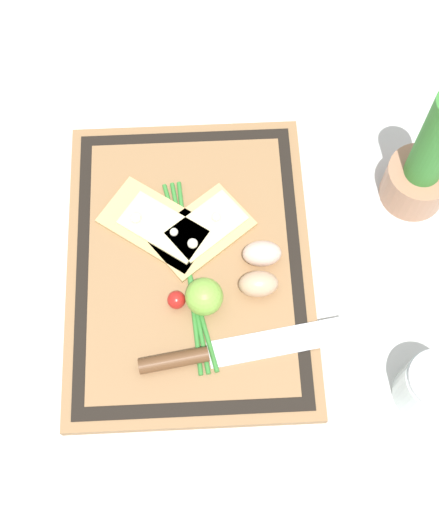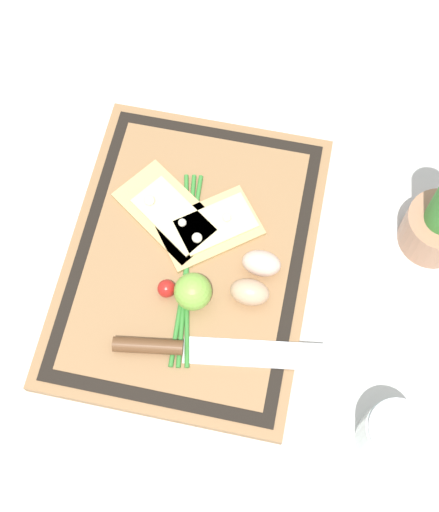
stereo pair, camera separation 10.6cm
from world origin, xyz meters
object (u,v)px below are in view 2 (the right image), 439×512
at_px(pizza_slice_near, 169,212).
at_px(sauce_jar, 390,435).
at_px(lime, 193,292).
at_px(pizza_slice_far, 211,227).
at_px(egg_brown, 250,292).
at_px(cherry_tomato_red, 166,289).
at_px(knife, 184,349).
at_px(egg_pink, 262,262).

bearing_deg(pizza_slice_near, sauce_jar, 53.71).
bearing_deg(sauce_jar, lime, -115.31).
relative_size(pizza_slice_far, egg_brown, 2.99).
bearing_deg(sauce_jar, egg_brown, -126.08).
bearing_deg(egg_brown, cherry_tomato_red, -81.93).
bearing_deg(pizza_slice_far, egg_brown, 38.97).
bearing_deg(pizza_slice_near, cherry_tomato_red, 11.83).
distance_m(knife, egg_brown, 0.13).
height_order(knife, cherry_tomato_red, cherry_tomato_red).
bearing_deg(lime, pizza_slice_near, -152.39).
bearing_deg(pizza_slice_near, knife, 18.78).
relative_size(pizza_slice_far, cherry_tomato_red, 6.46).
xyz_separation_m(pizza_slice_near, cherry_tomato_red, (0.13, 0.03, 0.01)).
height_order(pizza_slice_near, egg_pink, egg_pink).
height_order(egg_brown, egg_pink, same).
relative_size(knife, sauce_jar, 3.26).
bearing_deg(cherry_tomato_red, egg_pink, 117.72).
bearing_deg(knife, pizza_slice_near, -161.22).
xyz_separation_m(pizza_slice_near, lime, (0.13, 0.07, 0.02)).
bearing_deg(lime, pizza_slice_far, 179.34).
distance_m(pizza_slice_far, sauce_jar, 0.40).
relative_size(egg_pink, sauce_jar, 0.63).
bearing_deg(cherry_tomato_red, knife, 28.45).
bearing_deg(pizza_slice_near, pizza_slice_far, 80.04).
bearing_deg(egg_brown, egg_pink, 170.50).
xyz_separation_m(pizza_slice_far, lime, (0.12, -0.00, 0.02)).
bearing_deg(pizza_slice_near, egg_brown, 53.40).
relative_size(lime, cherry_tomato_red, 2.06).
relative_size(egg_pink, cherry_tomato_red, 2.16).
distance_m(cherry_tomato_red, sauce_jar, 0.37).
distance_m(pizza_slice_near, pizza_slice_far, 0.07).
distance_m(egg_brown, lime, 0.08).
relative_size(knife, cherry_tomato_red, 11.25).
height_order(pizza_slice_far, knife, pizza_slice_far).
bearing_deg(egg_pink, lime, -51.72).
bearing_deg(knife, egg_brown, 142.35).
relative_size(knife, egg_brown, 5.21).
xyz_separation_m(pizza_slice_near, pizza_slice_far, (0.01, 0.07, 0.00)).
bearing_deg(sauce_jar, pizza_slice_near, -126.29).
bearing_deg(egg_pink, pizza_slice_near, -110.61).
height_order(egg_pink, cherry_tomato_red, egg_pink).
distance_m(pizza_slice_near, sauce_jar, 0.46).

